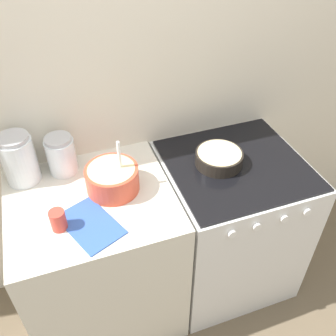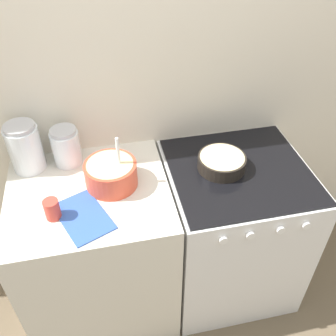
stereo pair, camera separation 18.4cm
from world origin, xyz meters
TOP-DOWN VIEW (x-y plane):
  - ground_plane at (0.00, 0.00)m, footprint 12.00×12.00m
  - wall_back at (0.00, 0.72)m, footprint 4.56×0.05m
  - countertop_cabinet at (-0.39, 0.35)m, footprint 0.78×0.70m
  - stove at (0.38, 0.35)m, footprint 0.73×0.72m
  - mixing_bowl at (-0.27, 0.38)m, footprint 0.25×0.25m
  - baking_pan at (0.29, 0.38)m, footprint 0.24×0.24m
  - storage_jar_left at (-0.67, 0.60)m, footprint 0.16×0.16m
  - storage_jar_middle at (-0.47, 0.60)m, footprint 0.14×0.14m
  - tin_can at (-0.54, 0.22)m, footprint 0.07×0.07m
  - recipe_page at (-0.42, 0.19)m, footprint 0.29×0.34m

SIDE VIEW (x-z plane):
  - ground_plane at x=0.00m, z-range 0.00..0.00m
  - stove at x=0.38m, z-range 0.00..0.93m
  - countertop_cabinet at x=-0.39m, z-range 0.00..0.93m
  - recipe_page at x=-0.42m, z-range 0.93..0.93m
  - baking_pan at x=0.29m, z-range 0.93..1.00m
  - tin_can at x=-0.54m, z-range 0.93..1.02m
  - mixing_bowl at x=-0.27m, z-range 0.86..1.13m
  - storage_jar_middle at x=-0.47m, z-range 0.91..1.12m
  - storage_jar_left at x=-0.67m, z-range 0.91..1.16m
  - wall_back at x=0.00m, z-range 0.00..2.40m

